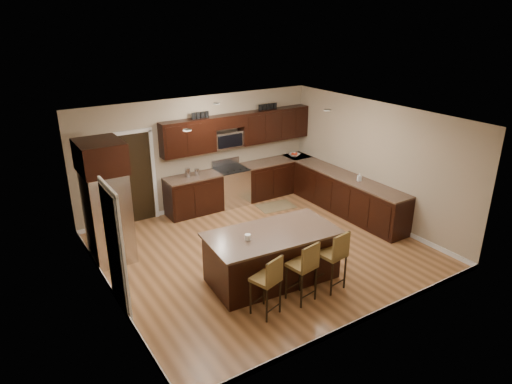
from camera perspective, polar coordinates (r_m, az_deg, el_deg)
floor at (r=9.26m, az=0.86°, el=-7.33°), size 6.00×6.00×0.00m
ceiling at (r=8.30m, az=0.96°, el=9.21°), size 6.00×6.00×0.00m
wall_back at (r=10.96m, az=-7.08°, el=4.84°), size 6.00×0.00×6.00m
wall_left at (r=7.59m, az=-18.40°, el=-3.94°), size 0.00×5.50×5.50m
wall_right at (r=10.56m, az=14.64°, el=3.63°), size 0.00×5.50×5.50m
base_cabinets at (r=11.14m, az=4.93°, el=0.36°), size 4.02×3.96×0.92m
upper_cabinets at (r=11.17m, az=-1.96°, el=7.91°), size 4.00×0.33×0.80m
range at (r=11.29m, az=-3.11°, el=0.76°), size 0.76×0.64×1.11m
microwave at (r=11.06m, az=-3.63°, el=6.57°), size 0.76×0.31×0.40m
doorway at (r=10.48m, az=-15.08°, el=1.61°), size 0.85×0.03×2.06m
pantry_door at (r=7.47m, az=-17.34°, el=-7.05°), size 0.03×0.80×2.04m
letter_decor at (r=11.00m, az=-2.64°, el=10.11°), size 2.20×0.03×0.15m
island at (r=8.16m, az=2.00°, el=-8.18°), size 2.38×1.37×0.92m
stool_left at (r=7.14m, az=1.58°, el=-10.86°), size 0.48×0.48×1.04m
stool_mid at (r=7.49m, az=6.10°, el=-9.11°), size 0.46×0.46×1.07m
stool_right at (r=7.85m, az=9.82°, el=-7.67°), size 0.46×0.46×1.09m
refrigerator at (r=8.94m, az=-18.26°, el=-1.02°), size 0.79×0.95×2.35m
floor_mat at (r=11.28m, az=2.52°, el=-1.80°), size 0.95×0.69×0.01m
fruit_bowl at (r=12.15m, az=4.83°, el=4.64°), size 0.37×0.37×0.07m
soap_bottle at (r=10.55m, az=12.79°, el=1.82°), size 0.10×0.10×0.18m
canister_tall at (r=10.62m, az=-8.55°, el=2.37°), size 0.12×0.12×0.22m
canister_short at (r=10.72m, az=-7.41°, el=2.47°), size 0.11×0.11×0.16m
island_jar at (r=7.66m, az=-1.04°, el=-5.67°), size 0.10×0.10×0.10m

